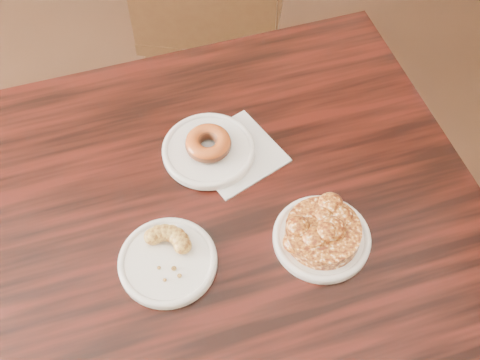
{
  "coord_description": "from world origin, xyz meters",
  "views": [
    {
      "loc": [
        0.28,
        -0.35,
        1.67
      ],
      "look_at": [
        0.3,
        0.25,
        0.8
      ],
      "focal_mm": 45.0,
      "sensor_mm": 36.0,
      "label": 1
    }
  ],
  "objects_px": {
    "cafe_table": "(234,311)",
    "apple_fritter": "(323,230)",
    "glazed_donut": "(208,143)",
    "cruller_fragment": "(167,256)",
    "chair_far": "(215,11)"
  },
  "relations": [
    {
      "from": "cafe_table",
      "to": "apple_fritter",
      "type": "xyz_separation_m",
      "value": [
        0.15,
        -0.03,
        0.41
      ]
    },
    {
      "from": "apple_fritter",
      "to": "chair_far",
      "type": "bearing_deg",
      "value": 101.25
    },
    {
      "from": "chair_far",
      "to": "apple_fritter",
      "type": "height_order",
      "value": "chair_far"
    },
    {
      "from": "cafe_table",
      "to": "cruller_fragment",
      "type": "height_order",
      "value": "cruller_fragment"
    },
    {
      "from": "chair_far",
      "to": "cruller_fragment",
      "type": "xyz_separation_m",
      "value": [
        -0.07,
        -1.01,
        0.33
      ]
    },
    {
      "from": "chair_far",
      "to": "cruller_fragment",
      "type": "height_order",
      "value": "chair_far"
    },
    {
      "from": "cafe_table",
      "to": "apple_fritter",
      "type": "bearing_deg",
      "value": -25.92
    },
    {
      "from": "apple_fritter",
      "to": "cafe_table",
      "type": "bearing_deg",
      "value": 170.01
    },
    {
      "from": "glazed_donut",
      "to": "apple_fritter",
      "type": "xyz_separation_m",
      "value": [
        0.2,
        -0.19,
        0.0
      ]
    },
    {
      "from": "glazed_donut",
      "to": "apple_fritter",
      "type": "distance_m",
      "value": 0.28
    },
    {
      "from": "cafe_table",
      "to": "glazed_donut",
      "type": "distance_m",
      "value": 0.44
    },
    {
      "from": "apple_fritter",
      "to": "cruller_fragment",
      "type": "bearing_deg",
      "value": -171.77
    },
    {
      "from": "chair_far",
      "to": "glazed_donut",
      "type": "xyz_separation_m",
      "value": [
        -0.0,
        -0.77,
        0.33
      ]
    },
    {
      "from": "glazed_donut",
      "to": "cruller_fragment",
      "type": "relative_size",
      "value": 0.84
    },
    {
      "from": "glazed_donut",
      "to": "chair_far",
      "type": "bearing_deg",
      "value": 89.7
    }
  ]
}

